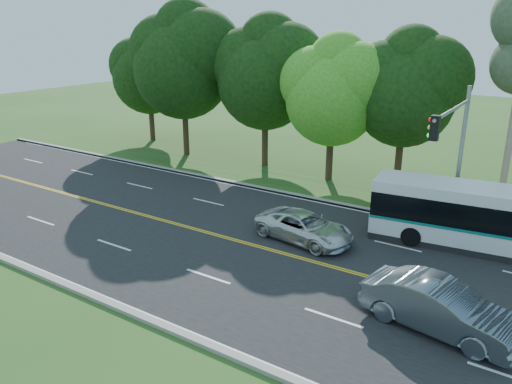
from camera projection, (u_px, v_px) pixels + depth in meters
The scene contains 12 objects.
ground at pixel (265, 249), 22.63m from camera, with size 120.00×120.00×0.00m, color #28501A.
road at pixel (265, 248), 22.63m from camera, with size 60.00×14.00×0.02m, color black.
curb_north at pixel (331, 202), 28.29m from camera, with size 60.00×0.30×0.15m, color gray.
curb_south at pixel (153, 322), 16.93m from camera, with size 60.00×0.30×0.15m, color gray.
grass_verge at pixel (345, 194), 29.77m from camera, with size 60.00×4.00×0.10m, color #28501A.
lane_markings at pixel (263, 248), 22.67m from camera, with size 57.60×13.82×0.00m.
tree_row at pixel (297, 71), 32.77m from camera, with size 44.70×9.10×13.84m.
bougainvillea_hedge at pixel (471, 211), 25.17m from camera, with size 9.50×2.25×1.50m.
traffic_signal at pixel (454, 143), 22.08m from camera, with size 0.42×6.10×7.00m.
transit_bus at pixel (499, 222), 21.88m from camera, with size 11.13×3.58×2.86m.
sedan at pixel (440, 307), 16.36m from camera, with size 1.78×5.11×1.68m, color slate.
suv at pixel (304, 227), 23.26m from camera, with size 2.20×4.78×1.33m, color silver.
Camera 1 is at (10.90, -17.50, 9.68)m, focal length 35.00 mm.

